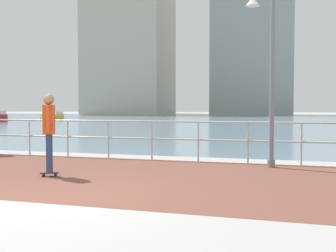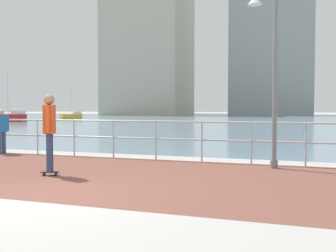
% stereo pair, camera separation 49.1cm
% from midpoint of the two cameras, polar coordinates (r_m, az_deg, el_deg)
% --- Properties ---
extents(ground, '(220.00, 220.00, 0.00)m').
position_cam_midpoint_polar(ground, '(46.17, 11.45, 0.60)').
color(ground, '#ADAAA5').
extents(brick_paving, '(28.00, 5.67, 0.01)m').
position_cam_midpoint_polar(brick_paving, '(9.35, -9.47, -6.85)').
color(brick_paving, brown).
rests_on(brick_paving, ground).
extents(harbor_water, '(180.00, 88.00, 0.00)m').
position_cam_midpoint_polar(harbor_water, '(56.29, 12.36, 0.93)').
color(harbor_water, '#6B899E').
rests_on(harbor_water, ground).
extents(waterfront_railing, '(25.25, 0.06, 1.16)m').
position_cam_midpoint_polar(waterfront_railing, '(11.86, -3.49, -0.97)').
color(waterfront_railing, '#B2BCC1').
rests_on(waterfront_railing, ground).
extents(lamppost, '(0.76, 0.52, 5.00)m').
position_cam_midpoint_polar(lamppost, '(10.55, 12.45, 9.24)').
color(lamppost, slate).
rests_on(lamppost, ground).
extents(skateboarder, '(0.41, 0.53, 1.84)m').
position_cam_midpoint_polar(skateboarder, '(9.32, -18.00, -0.10)').
color(skateboarder, black).
rests_on(skateboarder, ground).
extents(sailboat_yellow, '(2.47, 3.20, 4.42)m').
position_cam_midpoint_polar(sailboat_yellow, '(60.29, -16.23, 1.39)').
color(sailboat_yellow, gold).
rests_on(sailboat_yellow, ground).
extents(tower_concrete, '(17.40, 17.15, 32.49)m').
position_cam_midpoint_polar(tower_concrete, '(95.42, 11.95, 10.85)').
color(tower_concrete, '#939993').
rests_on(tower_concrete, ground).
extents(tower_slate, '(10.83, 17.40, 45.69)m').
position_cam_midpoint_polar(tower_slate, '(120.95, -8.45, 12.26)').
color(tower_slate, '#A3A8B2').
rests_on(tower_slate, ground).
extents(tower_glass, '(17.11, 14.37, 36.18)m').
position_cam_midpoint_polar(tower_glass, '(91.31, -5.60, 12.45)').
color(tower_glass, '#B2AD99').
rests_on(tower_glass, ground).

